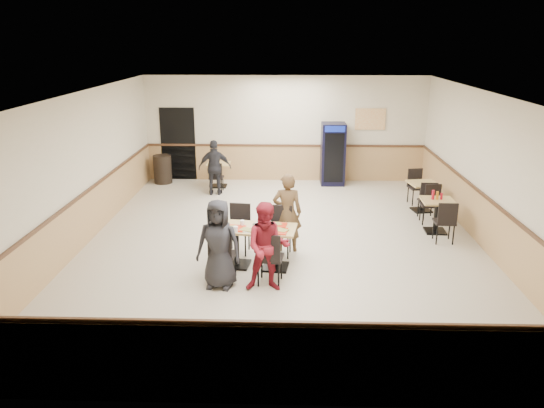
{
  "coord_description": "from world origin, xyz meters",
  "views": [
    {
      "loc": [
        0.1,
        -10.08,
        4.01
      ],
      "look_at": [
        -0.2,
        -0.5,
        0.99
      ],
      "focal_mm": 35.0,
      "sensor_mm": 36.0,
      "label": 1
    }
  ],
  "objects_px": {
    "lone_diner": "(215,168)",
    "back_table": "(219,171)",
    "diner_woman_right": "(268,247)",
    "side_table_near": "(437,211)",
    "pepsi_cooler": "(333,154)",
    "diner_woman_left": "(219,244)",
    "trash_bin": "(163,169)",
    "diner_man_opposite": "(287,213)",
    "main_table": "(256,241)",
    "side_table_far": "(423,192)"
  },
  "relations": [
    {
      "from": "diner_man_opposite",
      "to": "side_table_near",
      "type": "distance_m",
      "value": 3.39
    },
    {
      "from": "back_table",
      "to": "main_table",
      "type": "bearing_deg",
      "value": -75.88
    },
    {
      "from": "diner_man_opposite",
      "to": "trash_bin",
      "type": "distance_m",
      "value": 6.12
    },
    {
      "from": "diner_woman_left",
      "to": "diner_man_opposite",
      "type": "relative_size",
      "value": 0.98
    },
    {
      "from": "diner_man_opposite",
      "to": "side_table_near",
      "type": "xyz_separation_m",
      "value": [
        3.19,
        1.13,
        -0.3
      ]
    },
    {
      "from": "diner_woman_left",
      "to": "side_table_near",
      "type": "relative_size",
      "value": 2.11
    },
    {
      "from": "side_table_near",
      "to": "side_table_far",
      "type": "xyz_separation_m",
      "value": [
        0.05,
        1.45,
        -0.01
      ]
    },
    {
      "from": "main_table",
      "to": "diner_man_opposite",
      "type": "relative_size",
      "value": 0.97
    },
    {
      "from": "diner_woman_left",
      "to": "lone_diner",
      "type": "bearing_deg",
      "value": 107.09
    },
    {
      "from": "main_table",
      "to": "side_table_near",
      "type": "relative_size",
      "value": 2.09
    },
    {
      "from": "main_table",
      "to": "diner_woman_left",
      "type": "distance_m",
      "value": 1.01
    },
    {
      "from": "main_table",
      "to": "diner_man_opposite",
      "type": "height_order",
      "value": "diner_man_opposite"
    },
    {
      "from": "lone_diner",
      "to": "back_table",
      "type": "distance_m",
      "value": 0.82
    },
    {
      "from": "lone_diner",
      "to": "pepsi_cooler",
      "type": "relative_size",
      "value": 0.84
    },
    {
      "from": "main_table",
      "to": "side_table_near",
      "type": "height_order",
      "value": "main_table"
    },
    {
      "from": "trash_bin",
      "to": "diner_woman_left",
      "type": "bearing_deg",
      "value": -69.42
    },
    {
      "from": "diner_woman_left",
      "to": "back_table",
      "type": "xyz_separation_m",
      "value": [
        -0.8,
        6.2,
        -0.31
      ]
    },
    {
      "from": "diner_man_opposite",
      "to": "diner_woman_right",
      "type": "bearing_deg",
      "value": 79.92
    },
    {
      "from": "main_table",
      "to": "diner_woman_right",
      "type": "bearing_deg",
      "value": -67.62
    },
    {
      "from": "main_table",
      "to": "lone_diner",
      "type": "xyz_separation_m",
      "value": [
        -1.36,
        4.63,
        0.22
      ]
    },
    {
      "from": "side_table_far",
      "to": "trash_bin",
      "type": "distance_m",
      "value": 7.21
    },
    {
      "from": "side_table_near",
      "to": "trash_bin",
      "type": "relative_size",
      "value": 0.89
    },
    {
      "from": "diner_woman_right",
      "to": "side_table_near",
      "type": "bearing_deg",
      "value": 37.7
    },
    {
      "from": "diner_woman_left",
      "to": "diner_woman_right",
      "type": "bearing_deg",
      "value": 1.74
    },
    {
      "from": "main_table",
      "to": "lone_diner",
      "type": "height_order",
      "value": "lone_diner"
    },
    {
      "from": "main_table",
      "to": "trash_bin",
      "type": "bearing_deg",
      "value": 124.73
    },
    {
      "from": "lone_diner",
      "to": "side_table_far",
      "type": "bearing_deg",
      "value": 161.13
    },
    {
      "from": "lone_diner",
      "to": "trash_bin",
      "type": "xyz_separation_m",
      "value": [
        -1.66,
        1.12,
        -0.33
      ]
    },
    {
      "from": "diner_man_opposite",
      "to": "trash_bin",
      "type": "height_order",
      "value": "diner_man_opposite"
    },
    {
      "from": "diner_woman_right",
      "to": "trash_bin",
      "type": "bearing_deg",
      "value": 114.89
    },
    {
      "from": "main_table",
      "to": "back_table",
      "type": "distance_m",
      "value": 5.57
    },
    {
      "from": "side_table_near",
      "to": "back_table",
      "type": "relative_size",
      "value": 1.06
    },
    {
      "from": "side_table_near",
      "to": "diner_man_opposite",
      "type": "bearing_deg",
      "value": -160.54
    },
    {
      "from": "diner_woman_left",
      "to": "trash_bin",
      "type": "bearing_deg",
      "value": 119.33
    },
    {
      "from": "diner_woman_right",
      "to": "main_table",
      "type": "bearing_deg",
      "value": 104.09
    },
    {
      "from": "lone_diner",
      "to": "trash_bin",
      "type": "distance_m",
      "value": 2.03
    },
    {
      "from": "trash_bin",
      "to": "lone_diner",
      "type": "bearing_deg",
      "value": -33.89
    },
    {
      "from": "diner_woman_right",
      "to": "side_table_near",
      "type": "distance_m",
      "value": 4.51
    },
    {
      "from": "diner_woman_right",
      "to": "side_table_near",
      "type": "height_order",
      "value": "diner_woman_right"
    },
    {
      "from": "diner_woman_left",
      "to": "trash_bin",
      "type": "distance_m",
      "value": 7.01
    },
    {
      "from": "side_table_far",
      "to": "back_table",
      "type": "distance_m",
      "value": 5.53
    },
    {
      "from": "diner_man_opposite",
      "to": "main_table",
      "type": "bearing_deg",
      "value": 55.38
    },
    {
      "from": "main_table",
      "to": "lone_diner",
      "type": "bearing_deg",
      "value": 113.35
    },
    {
      "from": "main_table",
      "to": "diner_woman_right",
      "type": "relative_size",
      "value": 1.0
    },
    {
      "from": "diner_woman_right",
      "to": "diner_man_opposite",
      "type": "relative_size",
      "value": 0.97
    },
    {
      "from": "main_table",
      "to": "side_table_far",
      "type": "distance_m",
      "value": 5.08
    },
    {
      "from": "lone_diner",
      "to": "back_table",
      "type": "height_order",
      "value": "lone_diner"
    },
    {
      "from": "diner_woman_left",
      "to": "diner_man_opposite",
      "type": "height_order",
      "value": "diner_man_opposite"
    },
    {
      "from": "pepsi_cooler",
      "to": "side_table_near",
      "type": "bearing_deg",
      "value": -64.61
    },
    {
      "from": "side_table_near",
      "to": "pepsi_cooler",
      "type": "distance_m",
      "value": 4.33
    }
  ]
}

